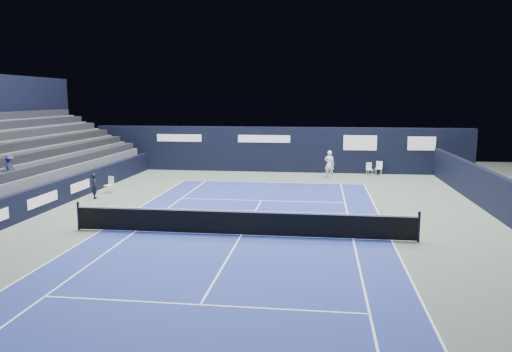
% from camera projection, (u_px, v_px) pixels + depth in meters
% --- Properties ---
extents(ground, '(48.00, 48.00, 0.00)m').
position_uv_depth(ground, '(249.00, 222.00, 20.58)').
color(ground, '#4E5D52').
rests_on(ground, ground).
extents(court_surface, '(10.97, 23.77, 0.01)m').
position_uv_depth(court_surface, '(241.00, 235.00, 18.62)').
color(court_surface, navy).
rests_on(court_surface, ground).
extents(enclosure_wall_right, '(0.30, 22.00, 1.80)m').
position_uv_depth(enclosure_wall_right, '(486.00, 189.00, 23.02)').
color(enclosure_wall_right, black).
rests_on(enclosure_wall_right, ground).
extents(folding_chair_back_a, '(0.47, 0.49, 0.86)m').
position_uv_depth(folding_chair_back_a, '(369.00, 167.00, 32.94)').
color(folding_chair_back_a, silver).
rests_on(folding_chair_back_a, ground).
extents(folding_chair_back_b, '(0.52, 0.51, 0.92)m').
position_uv_depth(folding_chair_back_b, '(379.00, 167.00, 33.12)').
color(folding_chair_back_b, white).
rests_on(folding_chair_back_b, ground).
extents(line_judge_chair, '(0.51, 0.51, 0.89)m').
position_uv_depth(line_judge_chair, '(110.00, 184.00, 26.91)').
color(line_judge_chair, white).
rests_on(line_judge_chair, ground).
extents(line_judge, '(0.45, 0.55, 1.29)m').
position_uv_depth(line_judge, '(95.00, 186.00, 25.33)').
color(line_judge, black).
rests_on(line_judge, ground).
extents(court_markings, '(11.03, 23.83, 0.00)m').
position_uv_depth(court_markings, '(241.00, 235.00, 18.62)').
color(court_markings, white).
rests_on(court_markings, court_surface).
extents(tennis_net, '(12.90, 0.10, 1.10)m').
position_uv_depth(tennis_net, '(241.00, 222.00, 18.54)').
color(tennis_net, black).
rests_on(tennis_net, ground).
extents(back_sponsor_wall, '(26.00, 0.63, 3.10)m').
position_uv_depth(back_sponsor_wall, '(279.00, 149.00, 34.54)').
color(back_sponsor_wall, black).
rests_on(back_sponsor_wall, ground).
extents(side_barrier_left, '(0.33, 22.00, 1.20)m').
position_uv_depth(side_barrier_left, '(77.00, 186.00, 25.59)').
color(side_barrier_left, black).
rests_on(side_barrier_left, ground).
extents(spectator_stand, '(6.00, 18.00, 6.40)m').
position_uv_depth(spectator_stand, '(18.00, 157.00, 26.86)').
color(spectator_stand, '#474749').
rests_on(spectator_stand, ground).
extents(tennis_player, '(0.73, 0.90, 1.76)m').
position_uv_depth(tennis_player, '(329.00, 164.00, 31.98)').
color(tennis_player, white).
rests_on(tennis_player, ground).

